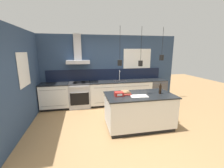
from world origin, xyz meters
TOP-DOWN VIEW (x-y plane):
  - ground_plane at (0.00, 0.00)m, footprint 16.00×16.00m
  - wall_back at (-0.06, 2.00)m, footprint 5.60×2.23m
  - wall_left at (-2.43, 0.70)m, footprint 0.08×3.80m
  - counter_run_left at (-1.88, 1.69)m, footprint 0.98×0.64m
  - counter_run_sink at (0.50, 1.69)m, footprint 2.34×0.64m
  - oven_range at (-1.03, 1.69)m, footprint 0.74×0.66m
  - dishwasher at (1.98, 1.69)m, footprint 0.64×0.65m
  - kitchen_island at (0.54, -0.14)m, footprint 1.78×0.98m
  - bottle_on_island at (1.09, -0.18)m, footprint 0.07×0.07m
  - book_stack at (0.19, -0.02)m, footprint 0.23×0.34m
  - red_supply_box at (-0.03, -0.16)m, footprint 0.21×0.18m
  - paper_pile at (0.47, -0.28)m, footprint 0.45×0.30m

SIDE VIEW (x-z plane):
  - ground_plane at x=0.00m, z-range 0.00..0.00m
  - dishwasher at x=1.98m, z-range 0.00..0.91m
  - oven_range at x=-1.03m, z-range 0.00..0.91m
  - kitchen_island at x=0.54m, z-range 0.00..0.91m
  - counter_run_left at x=-1.88m, z-range 0.01..0.92m
  - counter_run_sink at x=0.50m, z-range -0.19..1.11m
  - paper_pile at x=0.47m, z-range 0.91..0.92m
  - book_stack at x=0.19m, z-range 0.91..0.98m
  - red_supply_box at x=-0.03m, z-range 0.91..1.01m
  - bottle_on_island at x=1.09m, z-range 0.88..1.17m
  - wall_left at x=-2.43m, z-range 0.00..2.60m
  - wall_back at x=-0.06m, z-range 0.06..2.66m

